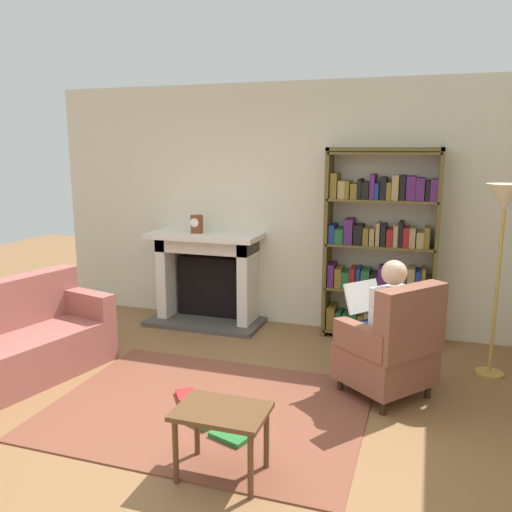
{
  "coord_description": "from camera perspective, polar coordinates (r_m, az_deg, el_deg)",
  "views": [
    {
      "loc": [
        1.55,
        -3.21,
        1.99
      ],
      "look_at": [
        0.1,
        1.2,
        1.05
      ],
      "focal_mm": 37.25,
      "sensor_mm": 36.0,
      "label": 1
    }
  ],
  "objects": [
    {
      "name": "ground",
      "position": [
        4.08,
        -6.96,
        -17.83
      ],
      "size": [
        14.0,
        14.0,
        0.0
      ],
      "primitive_type": "plane",
      "color": "brown"
    },
    {
      "name": "sofa_floral",
      "position": [
        5.11,
        -24.91,
        -8.73
      ],
      "size": [
        1.1,
        1.82,
        0.85
      ],
      "rotation": [
        0.0,
        0.0,
        1.33
      ],
      "color": "#9F5950",
      "rests_on": "ground"
    },
    {
      "name": "bookshelf",
      "position": [
        5.65,
        13.19,
        0.77
      ],
      "size": [
        1.14,
        0.32,
        2.0
      ],
      "color": "brown",
      "rests_on": "ground"
    },
    {
      "name": "scattered_books",
      "position": [
        4.13,
        -5.33,
        -16.91
      ],
      "size": [
        0.84,
        0.71,
        0.04
      ],
      "color": "#267233",
      "rests_on": "area_rug"
    },
    {
      "name": "area_rug",
      "position": [
        4.32,
        -5.2,
        -15.96
      ],
      "size": [
        2.4,
        1.8,
        0.01
      ],
      "primitive_type": "cube",
      "color": "brown",
      "rests_on": "ground"
    },
    {
      "name": "mantel_clock",
      "position": [
        6.0,
        -6.37,
        3.44
      ],
      "size": [
        0.14,
        0.14,
        0.2
      ],
      "color": "brown",
      "rests_on": "fireplace"
    },
    {
      "name": "fireplace",
      "position": [
        6.17,
        -5.13,
        -1.96
      ],
      "size": [
        1.31,
        0.64,
        1.06
      ],
      "color": "#4C4742",
      "rests_on": "ground"
    },
    {
      "name": "floor_lamp",
      "position": [
        4.94,
        25.08,
        4.03
      ],
      "size": [
        0.32,
        0.32,
        1.7
      ],
      "color": "#B7933F",
      "rests_on": "ground"
    },
    {
      "name": "armchair_reading",
      "position": [
        4.44,
        14.38,
        -9.54
      ],
      "size": [
        0.88,
        0.89,
        0.97
      ],
      "rotation": [
        0.0,
        0.0,
        4.03
      ],
      "color": "#331E14",
      "rests_on": "ground"
    },
    {
      "name": "back_wall",
      "position": [
        6.0,
        3.14,
        5.31
      ],
      "size": [
        5.6,
        0.1,
        2.7
      ],
      "primitive_type": "cube",
      "color": "beige",
      "rests_on": "ground"
    },
    {
      "name": "side_table",
      "position": [
        3.38,
        -3.71,
        -17.14
      ],
      "size": [
        0.56,
        0.39,
        0.45
      ],
      "color": "brown",
      "rests_on": "ground"
    },
    {
      "name": "seated_reader",
      "position": [
        4.45,
        13.4,
        -6.76
      ],
      "size": [
        0.59,
        0.57,
        1.14
      ],
      "rotation": [
        0.0,
        0.0,
        4.03
      ],
      "color": "silver",
      "rests_on": "ground"
    }
  ]
}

